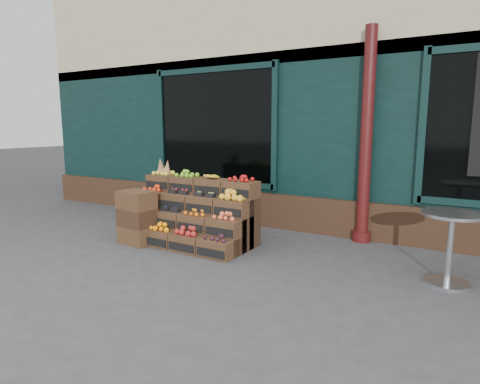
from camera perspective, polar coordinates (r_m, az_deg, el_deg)
The scene contains 6 objects.
ground at distance 5.16m, azimuth -1.99°, elevation -10.64°, with size 60.00×60.00×0.00m, color #39393B.
shop_facade at distance 9.60m, azimuth 14.72°, elevation 12.81°, with size 12.00×6.24×4.80m.
crate_display at distance 6.21m, azimuth -6.88°, elevation -3.54°, with size 2.02×1.02×1.25m.
spare_crates at distance 6.27m, azimuth -14.43°, elevation -3.51°, with size 0.58×0.43×0.80m.
bistro_table at distance 5.05m, azimuth 27.75°, elevation -6.06°, with size 0.66×0.66×0.83m.
shopkeeper at distance 8.13m, azimuth -0.37°, elevation 4.41°, with size 0.78×0.51×2.13m, color #185524.
Camera 1 is at (2.58, -4.12, 1.76)m, focal length 30.00 mm.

